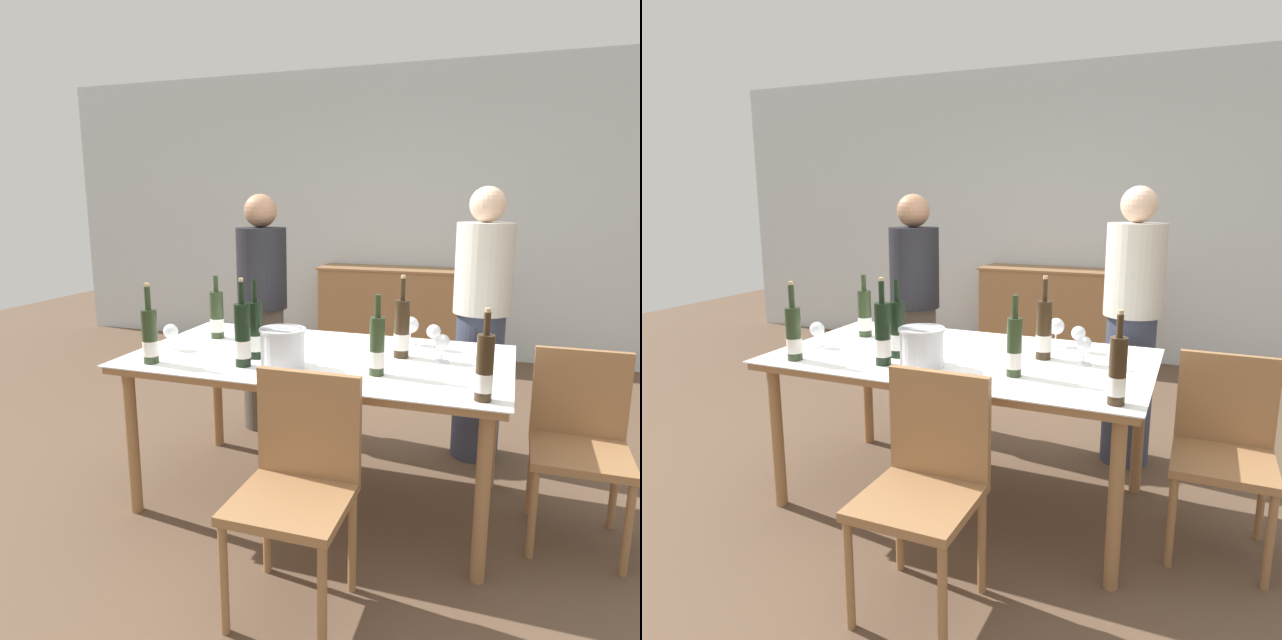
{
  "view_description": "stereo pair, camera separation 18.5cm",
  "coord_description": "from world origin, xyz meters",
  "views": [
    {
      "loc": [
        0.89,
        -2.6,
        1.54
      ],
      "look_at": [
        0.0,
        0.0,
        0.96
      ],
      "focal_mm": 32.0,
      "sensor_mm": 36.0,
      "label": 1
    },
    {
      "loc": [
        1.07,
        -2.53,
        1.54
      ],
      "look_at": [
        0.0,
        0.0,
        0.96
      ],
      "focal_mm": 32.0,
      "sensor_mm": 36.0,
      "label": 2
    }
  ],
  "objects": [
    {
      "name": "wine_glass_3",
      "position": [
        0.52,
        0.3,
        0.87
      ],
      "size": [
        0.07,
        0.07,
        0.13
      ],
      "color": "white",
      "rests_on": "dining_table"
    },
    {
      "name": "chair_near_front",
      "position": [
        0.17,
        -0.75,
        0.52
      ],
      "size": [
        0.42,
        0.42,
        0.9
      ],
      "color": "#996B42",
      "rests_on": "ground_plane"
    },
    {
      "name": "ice_bucket",
      "position": [
        -0.09,
        -0.26,
        0.88
      ],
      "size": [
        0.22,
        0.22,
        0.19
      ],
      "color": "silver",
      "rests_on": "dining_table"
    },
    {
      "name": "sideboard_cabinet",
      "position": [
        -0.24,
        2.82,
        0.45
      ],
      "size": [
        1.4,
        0.46,
        0.89
      ],
      "color": "#996B42",
      "rests_on": "ground_plane"
    },
    {
      "name": "wine_bottle_2",
      "position": [
        -0.28,
        -0.15,
        0.91
      ],
      "size": [
        0.08,
        0.08,
        0.39
      ],
      "color": "black",
      "rests_on": "dining_table"
    },
    {
      "name": "wine_glass_2",
      "position": [
        -0.77,
        -0.14,
        0.87
      ],
      "size": [
        0.08,
        0.08,
        0.13
      ],
      "color": "white",
      "rests_on": "dining_table"
    },
    {
      "name": "ground_plane",
      "position": [
        0.0,
        0.0,
        0.0
      ],
      "size": [
        12.0,
        12.0,
        0.0
      ],
      "primitive_type": "plane",
      "color": "brown"
    },
    {
      "name": "wine_bottle_4",
      "position": [
        -0.28,
        -0.29,
        0.92
      ],
      "size": [
        0.08,
        0.08,
        0.41
      ],
      "color": "black",
      "rests_on": "dining_table"
    },
    {
      "name": "person_host",
      "position": [
        -0.69,
        0.82,
        0.79
      ],
      "size": [
        0.33,
        0.33,
        1.58
      ],
      "color": "#51473D",
      "rests_on": "ground_plane"
    },
    {
      "name": "wine_bottle_5",
      "position": [
        -0.67,
        0.16,
        0.9
      ],
      "size": [
        0.08,
        0.08,
        0.35
      ],
      "color": "#28381E",
      "rests_on": "dining_table"
    },
    {
      "name": "wine_glass_0",
      "position": [
        0.39,
        0.37,
        0.88
      ],
      "size": [
        0.09,
        0.09,
        0.15
      ],
      "color": "white",
      "rests_on": "dining_table"
    },
    {
      "name": "wine_bottle_6",
      "position": [
        0.81,
        -0.41,
        0.9
      ],
      "size": [
        0.07,
        0.07,
        0.36
      ],
      "color": "#332314",
      "rests_on": "dining_table"
    },
    {
      "name": "wine_bottle_0",
      "position": [
        0.34,
        -0.23,
        0.9
      ],
      "size": [
        0.07,
        0.07,
        0.36
      ],
      "color": "#28381E",
      "rests_on": "dining_table"
    },
    {
      "name": "chair_right_end",
      "position": [
        1.22,
        0.08,
        0.5
      ],
      "size": [
        0.42,
        0.42,
        0.86
      ],
      "color": "#996B42",
      "rests_on": "ground_plane"
    },
    {
      "name": "dining_table",
      "position": [
        0.0,
        0.0,
        0.71
      ],
      "size": [
        1.85,
        1.04,
        0.78
      ],
      "color": "#996B42",
      "rests_on": "ground_plane"
    },
    {
      "name": "wine_bottle_1",
      "position": [
        0.39,
        0.1,
        0.91
      ],
      "size": [
        0.08,
        0.08,
        0.41
      ],
      "color": "#332314",
      "rests_on": "dining_table"
    },
    {
      "name": "person_guest_left",
      "position": [
        0.72,
        0.8,
        0.81
      ],
      "size": [
        0.33,
        0.33,
        1.62
      ],
      "color": "#383F56",
      "rests_on": "ground_plane"
    },
    {
      "name": "wine_bottle_3",
      "position": [
        -0.72,
        -0.39,
        0.9
      ],
      "size": [
        0.07,
        0.07,
        0.38
      ],
      "color": "#28381E",
      "rests_on": "dining_table"
    },
    {
      "name": "wine_glass_1",
      "position": [
        0.59,
        0.08,
        0.87
      ],
      "size": [
        0.08,
        0.08,
        0.14
      ],
      "color": "white",
      "rests_on": "dining_table"
    },
    {
      "name": "back_wall",
      "position": [
        0.0,
        3.11,
        1.4
      ],
      "size": [
        8.0,
        0.1,
        2.8
      ],
      "color": "silver",
      "rests_on": "ground_plane"
    }
  ]
}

